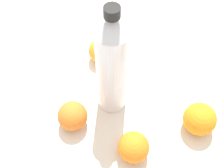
{
  "coord_description": "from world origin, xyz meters",
  "views": [
    {
      "loc": [
        0.36,
        -0.11,
        0.68
      ],
      "look_at": [
        -0.03,
        0.02,
        0.08
      ],
      "focal_mm": 48.02,
      "sensor_mm": 36.0,
      "label": 1
    }
  ],
  "objects_px": {
    "water_bottle": "(112,66)",
    "orange_3": "(200,119)",
    "orange_1": "(133,147)",
    "orange_2": "(73,117)",
    "orange_0": "(101,51)"
  },
  "relations": [
    {
      "from": "water_bottle",
      "to": "orange_3",
      "type": "distance_m",
      "value": 0.25
    },
    {
      "from": "orange_1",
      "to": "orange_2",
      "type": "bearing_deg",
      "value": -136.71
    },
    {
      "from": "water_bottle",
      "to": "orange_1",
      "type": "xyz_separation_m",
      "value": [
        0.15,
        0.0,
        -0.11
      ]
    },
    {
      "from": "orange_3",
      "to": "orange_1",
      "type": "bearing_deg",
      "value": -84.95
    },
    {
      "from": "orange_0",
      "to": "orange_1",
      "type": "relative_size",
      "value": 0.97
    },
    {
      "from": "orange_3",
      "to": "orange_2",
      "type": "bearing_deg",
      "value": -109.79
    },
    {
      "from": "orange_0",
      "to": "orange_1",
      "type": "height_order",
      "value": "orange_1"
    },
    {
      "from": "orange_0",
      "to": "orange_3",
      "type": "relative_size",
      "value": 0.88
    },
    {
      "from": "water_bottle",
      "to": "orange_3",
      "type": "relative_size",
      "value": 3.99
    },
    {
      "from": "water_bottle",
      "to": "orange_0",
      "type": "xyz_separation_m",
      "value": [
        -0.15,
        0.02,
        -0.12
      ]
    },
    {
      "from": "orange_1",
      "to": "orange_3",
      "type": "xyz_separation_m",
      "value": [
        -0.02,
        0.17,
        0.0
      ]
    },
    {
      "from": "orange_0",
      "to": "orange_3",
      "type": "distance_m",
      "value": 0.32
    },
    {
      "from": "water_bottle",
      "to": "orange_1",
      "type": "height_order",
      "value": "water_bottle"
    },
    {
      "from": "water_bottle",
      "to": "orange_3",
      "type": "bearing_deg",
      "value": -173.69
    },
    {
      "from": "orange_0",
      "to": "orange_1",
      "type": "bearing_deg",
      "value": -2.82
    }
  ]
}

